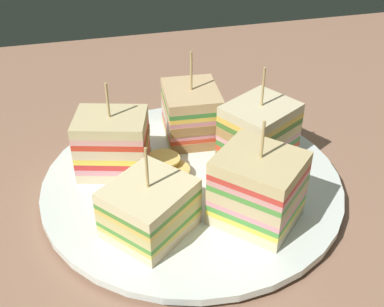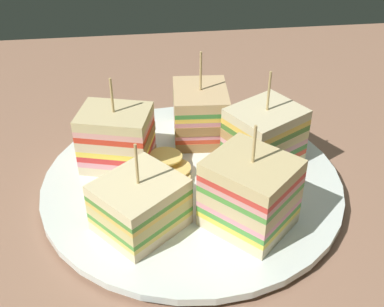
{
  "view_description": "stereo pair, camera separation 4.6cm",
  "coord_description": "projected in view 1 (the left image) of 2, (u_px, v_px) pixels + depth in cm",
  "views": [
    {
      "loc": [
        9.1,
        36.45,
        30.55
      ],
      "look_at": [
        0.0,
        0.0,
        4.34
      ],
      "focal_mm": 46.07,
      "sensor_mm": 36.0,
      "label": 1
    },
    {
      "loc": [
        4.6,
        37.29,
        30.55
      ],
      "look_at": [
        0.0,
        0.0,
        4.34
      ],
      "focal_mm": 46.07,
      "sensor_mm": 36.0,
      "label": 2
    }
  ],
  "objects": [
    {
      "name": "sandwich_wedge_1",
      "position": [
        191.0,
        113.0,
        0.52
      ],
      "size": [
        5.98,
        7.05,
        9.78
      ],
      "rotation": [
        0.0,
        0.0,
        7.79
      ],
      "color": "#D2C57E",
      "rests_on": "plate"
    },
    {
      "name": "sandwich_wedge_0",
      "position": [
        259.0,
        131.0,
        0.49
      ],
      "size": [
        8.56,
        8.15,
        9.84
      ],
      "rotation": [
        0.0,
        0.0,
        6.81
      ],
      "color": "beige",
      "rests_on": "plate"
    },
    {
      "name": "chip_pile",
      "position": [
        168.0,
        172.0,
        0.47
      ],
      "size": [
        5.93,
        7.38,
        1.76
      ],
      "color": "#EDCD7F",
      "rests_on": "plate"
    },
    {
      "name": "ground_plane",
      "position": [
        192.0,
        197.0,
        0.49
      ],
      "size": [
        117.69,
        83.37,
        1.8
      ],
      "primitive_type": "cube",
      "color": "#986E55"
    },
    {
      "name": "salad_garnish",
      "position": [
        233.0,
        123.0,
        0.55
      ],
      "size": [
        6.81,
        5.13,
        1.39
      ],
      "color": "#57A14D",
      "rests_on": "plate"
    },
    {
      "name": "sandwich_wedge_3",
      "position": [
        150.0,
        209.0,
        0.41
      ],
      "size": [
        8.86,
        8.75,
        8.39
      ],
      "rotation": [
        0.0,
        0.0,
        10.12
      ],
      "color": "beige",
      "rests_on": "plate"
    },
    {
      "name": "sandwich_wedge_2",
      "position": [
        113.0,
        144.0,
        0.47
      ],
      "size": [
        7.79,
        6.63,
        9.45
      ],
      "rotation": [
        0.0,
        0.0,
        9.16
      ],
      "color": "beige",
      "rests_on": "plate"
    },
    {
      "name": "sandwich_wedge_4",
      "position": [
        257.0,
        189.0,
        0.41
      ],
      "size": [
        8.85,
        8.87,
        9.88
      ],
      "rotation": [
        0.0,
        0.0,
        11.77
      ],
      "color": "beige",
      "rests_on": "plate"
    },
    {
      "name": "plate",
      "position": [
        192.0,
        183.0,
        0.48
      ],
      "size": [
        28.71,
        28.71,
        1.34
      ],
      "color": "white",
      "rests_on": "ground_plane"
    }
  ]
}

